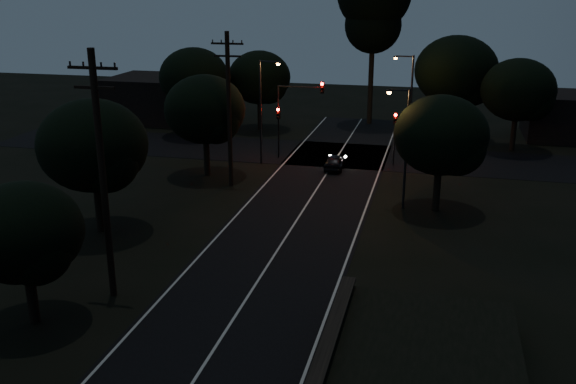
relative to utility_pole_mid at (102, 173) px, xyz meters
The scene contains 20 objects.
road_surface 18.13m from the utility_pole_mid, 69.58° to the left, with size 60.00×70.00×0.03m.
utility_pole_mid is the anchor object (origin of this frame).
utility_pole_far 17.00m from the utility_pole_mid, 90.00° to the left, with size 2.20×0.30×10.50m.
tree_left_b 4.03m from the utility_pole_mid, 120.61° to the right, with size 4.76×4.76×6.06m.
tree_left_c 8.15m from the utility_pole_mid, 121.94° to the left, with size 6.00×6.00×7.58m.
tree_left_d 19.05m from the utility_pole_mid, 96.93° to the left, with size 5.80×5.80×7.36m.
tree_far_nw 35.00m from the utility_pole_mid, 94.58° to the left, with size 5.90×5.90×7.47m.
tree_far_w 31.84m from the utility_pole_mid, 104.14° to the left, with size 6.29×6.29×8.02m.
tree_far_ne 38.05m from the utility_pole_mid, 66.36° to the left, with size 7.28×7.28×9.20m.
tree_far_e 37.75m from the utility_pole_mid, 57.62° to the left, with size 6.05×6.05×7.68m.
tree_right_a 20.60m from the utility_pole_mid, 46.35° to the left, with size 5.67×5.67×7.20m.
tall_pine 41.03m from the utility_pole_mid, 80.07° to the left, with size 7.07×7.07×16.06m.
building_left 39.72m from the utility_pole_mid, 110.73° to the left, with size 10.00×8.00×4.40m, color black.
signal_left 25.19m from the utility_pole_mid, 86.79° to the left, with size 0.28×0.35×4.10m.
signal_right 27.30m from the utility_pole_mid, 67.01° to the left, with size 0.28×0.35×4.10m.
signal_mast 25.22m from the utility_pole_mid, 82.96° to the left, with size 3.70×0.35×6.25m.
streetlight_a 23.04m from the utility_pole_mid, 88.27° to the left, with size 1.66×0.26×8.00m.
streetlight_b 31.15m from the utility_pole_mid, 68.70° to the left, with size 1.66×0.26×8.00m.
streetlight_c 19.15m from the utility_pole_mid, 51.74° to the left, with size 1.46×0.26×7.50m.
car 24.18m from the utility_pole_mid, 74.35° to the left, with size 1.36×3.39×1.15m, color black.
Camera 1 is at (7.80, -8.66, 13.48)m, focal length 40.00 mm.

